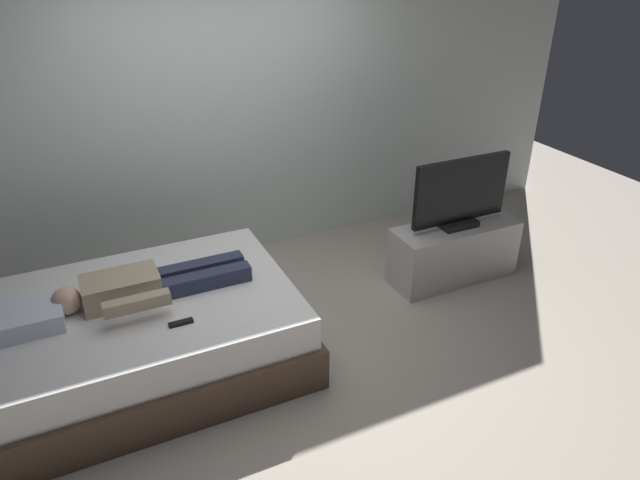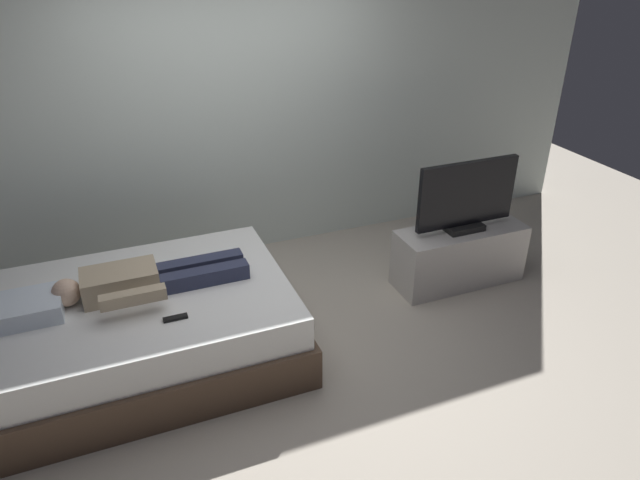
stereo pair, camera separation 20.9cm
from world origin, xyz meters
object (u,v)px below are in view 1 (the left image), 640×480
Objects in this scene: tv_stand at (453,252)px; person at (142,286)px; pillow at (20,319)px; tv at (461,194)px; bed at (146,334)px; remote at (181,323)px.

person is at bearing -179.17° from tv_stand.
pillow is 0.55× the size of tv.
pillow reaches higher than bed.
bed is at bearing -133.43° from person.
person is at bearing 46.57° from bed.
remote is 2.47m from tv.
remote is (0.15, -0.40, -0.07)m from person.
remote is (0.18, -0.37, 0.29)m from bed.
tv reaches higher than pillow.
remote is (0.88, -0.37, -0.05)m from pillow.
pillow is 0.38× the size of person.
person is at bearing 110.47° from remote.
tv_stand is at bearing 1.17° from pillow.
tv_stand is (3.29, 0.07, -0.35)m from pillow.
person is (0.03, 0.03, 0.36)m from bed.
pillow is 0.73m from person.
bed is at bearing 0.00° from pillow.
pillow reaches higher than remote.
person is 2.57m from tv.
tv reaches higher than person.
bed is 2.31× the size of tv.
person reaches higher than remote.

